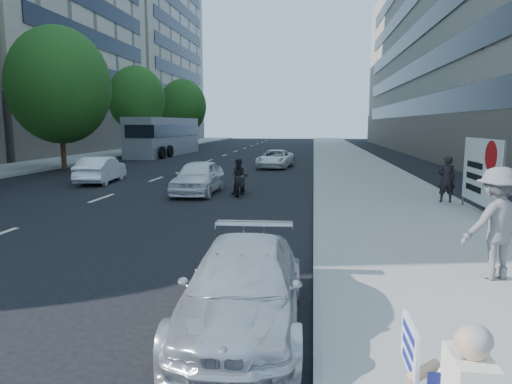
# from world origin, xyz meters

# --- Properties ---
(ground) EXTENTS (160.00, 160.00, 0.00)m
(ground) POSITION_xyz_m (0.00, 0.00, 0.00)
(ground) COLOR black
(ground) RESTS_ON ground
(near_sidewalk) EXTENTS (5.00, 120.00, 0.15)m
(near_sidewalk) POSITION_xyz_m (4.00, 20.00, 0.07)
(near_sidewalk) COLOR #98978E
(near_sidewalk) RESTS_ON ground
(far_sidewalk) EXTENTS (4.50, 120.00, 0.15)m
(far_sidewalk) POSITION_xyz_m (-16.75, 20.00, 0.07)
(far_sidewalk) COLOR #98978E
(far_sidewalk) RESTS_ON ground
(far_bldg_north) EXTENTS (22.00, 28.00, 28.00)m
(far_bldg_north) POSITION_xyz_m (-30.00, 62.00, 14.00)
(far_bldg_north) COLOR beige
(far_bldg_north) RESTS_ON ground
(tree_far_c) EXTENTS (6.00, 6.00, 8.47)m
(tree_far_c) POSITION_xyz_m (-13.70, 18.00, 5.02)
(tree_far_c) COLOR #382616
(tree_far_c) RESTS_ON ground
(tree_far_d) EXTENTS (4.80, 4.80, 7.65)m
(tree_far_d) POSITION_xyz_m (-13.70, 30.00, 4.89)
(tree_far_d) COLOR #382616
(tree_far_d) RESTS_ON ground
(tree_far_e) EXTENTS (5.40, 5.40, 7.89)m
(tree_far_e) POSITION_xyz_m (-13.70, 44.00, 4.78)
(tree_far_e) COLOR #382616
(tree_far_e) RESTS_ON ground
(jogger) EXTENTS (1.40, 1.08, 1.91)m
(jogger) POSITION_xyz_m (4.45, -0.07, 1.10)
(jogger) COLOR slate
(jogger) RESTS_ON near_sidewalk
(pedestrian_woman) EXTENTS (0.59, 0.41, 1.57)m
(pedestrian_woman) POSITION_xyz_m (5.80, 7.79, 0.93)
(pedestrian_woman) COLOR black
(pedestrian_woman) RESTS_ON near_sidewalk
(protest_banner) EXTENTS (0.08, 3.06, 2.20)m
(protest_banner) POSITION_xyz_m (6.18, 5.75, 1.40)
(protest_banner) COLOR #4C4C4C
(protest_banner) RESTS_ON near_sidewalk
(parked_sedan) EXTENTS (1.76, 3.97, 1.13)m
(parked_sedan) POSITION_xyz_m (0.44, -2.19, 0.57)
(parked_sedan) COLOR silver
(parked_sedan) RESTS_ON ground
(white_sedan_near) EXTENTS (1.58, 3.91, 1.33)m
(white_sedan_near) POSITION_xyz_m (-3.19, 9.60, 0.67)
(white_sedan_near) COLOR white
(white_sedan_near) RESTS_ON ground
(white_sedan_mid) EXTENTS (1.73, 3.89, 1.24)m
(white_sedan_mid) POSITION_xyz_m (-8.64, 12.42, 0.62)
(white_sedan_mid) COLOR white
(white_sedan_mid) RESTS_ON ground
(white_sedan_far) EXTENTS (2.38, 4.31, 1.14)m
(white_sedan_far) POSITION_xyz_m (-1.02, 20.87, 0.57)
(white_sedan_far) COLOR white
(white_sedan_far) RESTS_ON ground
(motorcycle) EXTENTS (0.75, 2.05, 1.42)m
(motorcycle) POSITION_xyz_m (-1.49, 9.53, 0.64)
(motorcycle) COLOR black
(motorcycle) RESTS_ON ground
(bus) EXTENTS (3.16, 12.16, 3.30)m
(bus) POSITION_xyz_m (-11.83, 31.62, 1.64)
(bus) COLOR gray
(bus) RESTS_ON ground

